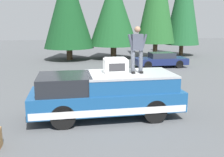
# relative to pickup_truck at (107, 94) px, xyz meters

# --- Properties ---
(ground_plane) EXTENTS (90.00, 90.00, 0.00)m
(ground_plane) POSITION_rel_pickup_truck_xyz_m (0.37, 0.00, -0.87)
(ground_plane) COLOR #4C4F51
(pickup_truck) EXTENTS (2.01, 5.54, 1.65)m
(pickup_truck) POSITION_rel_pickup_truck_xyz_m (0.00, 0.00, 0.00)
(pickup_truck) COLOR navy
(pickup_truck) RESTS_ON ground
(compressor_unit) EXTENTS (0.65, 0.84, 0.56)m
(compressor_unit) POSITION_rel_pickup_truck_xyz_m (0.10, -0.35, 1.05)
(compressor_unit) COLOR white
(compressor_unit) RESTS_ON pickup_truck
(person_on_truck_bed) EXTENTS (0.29, 0.72, 1.69)m
(person_on_truck_bed) POSITION_rel_pickup_truck_xyz_m (-0.06, -1.12, 1.68)
(person_on_truck_bed) COLOR #4C515B
(person_on_truck_bed) RESTS_ON pickup_truck
(parked_car_navy) EXTENTS (1.64, 4.10, 1.16)m
(parked_car_navy) POSITION_rel_pickup_truck_xyz_m (10.14, -5.95, -0.29)
(parked_car_navy) COLOR navy
(parked_car_navy) RESTS_ON ground
(conifer_center_left) EXTENTS (4.69, 4.69, 7.92)m
(conifer_center_left) POSITION_rel_pickup_truck_xyz_m (15.68, -3.15, 3.72)
(conifer_center_left) COLOR #4C3826
(conifer_center_left) RESTS_ON ground
(conifer_center_right) EXTENTS (4.65, 4.65, 8.70)m
(conifer_center_right) POSITION_rel_pickup_truck_xyz_m (15.58, 1.11, 4.03)
(conifer_center_right) COLOR #4C3826
(conifer_center_right) RESTS_ON ground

